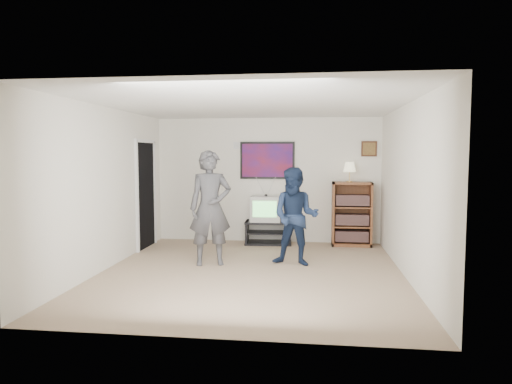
% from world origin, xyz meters
% --- Properties ---
extents(room_shell, '(4.51, 5.00, 2.51)m').
position_xyz_m(room_shell, '(0.00, 0.35, 1.25)').
color(room_shell, '#896E57').
rests_on(room_shell, ground).
extents(media_stand, '(0.93, 0.55, 0.45)m').
position_xyz_m(media_stand, '(0.05, 2.23, 0.23)').
color(media_stand, black).
rests_on(media_stand, room_shell).
extents(crt_television, '(0.60, 0.51, 0.50)m').
position_xyz_m(crt_television, '(-0.00, 2.23, 0.70)').
color(crt_television, '#ACACA7').
rests_on(crt_television, media_stand).
extents(bookshelf, '(0.75, 0.43, 1.24)m').
position_xyz_m(bookshelf, '(1.67, 2.28, 0.62)').
color(bookshelf, brown).
rests_on(bookshelf, room_shell).
extents(table_lamp, '(0.25, 0.25, 0.39)m').
position_xyz_m(table_lamp, '(1.62, 2.28, 1.43)').
color(table_lamp, beige).
rests_on(table_lamp, bookshelf).
extents(person_tall, '(0.77, 0.61, 1.84)m').
position_xyz_m(person_tall, '(-0.71, 0.43, 0.92)').
color(person_tall, '#404043').
rests_on(person_tall, room_shell).
extents(person_short, '(0.86, 0.72, 1.57)m').
position_xyz_m(person_short, '(0.64, 0.55, 0.78)').
color(person_short, '#17243F').
rests_on(person_short, room_shell).
extents(controller_left, '(0.06, 0.12, 0.03)m').
position_xyz_m(controller_left, '(-0.74, 0.63, 1.12)').
color(controller_left, white).
rests_on(controller_left, person_tall).
extents(controller_right, '(0.04, 0.11, 0.03)m').
position_xyz_m(controller_right, '(0.63, 0.77, 1.06)').
color(controller_right, white).
rests_on(controller_right, person_short).
extents(poster, '(1.10, 0.03, 0.75)m').
position_xyz_m(poster, '(0.00, 2.48, 1.65)').
color(poster, black).
rests_on(poster, room_shell).
extents(air_vent, '(0.28, 0.02, 0.14)m').
position_xyz_m(air_vent, '(-0.55, 2.48, 1.95)').
color(air_vent, white).
rests_on(air_vent, room_shell).
extents(small_picture, '(0.30, 0.03, 0.30)m').
position_xyz_m(small_picture, '(2.00, 2.48, 1.88)').
color(small_picture, '#3B2113').
rests_on(small_picture, room_shell).
extents(doorway, '(0.03, 0.85, 2.00)m').
position_xyz_m(doorway, '(-2.23, 1.60, 1.00)').
color(doorway, black).
rests_on(doorway, room_shell).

